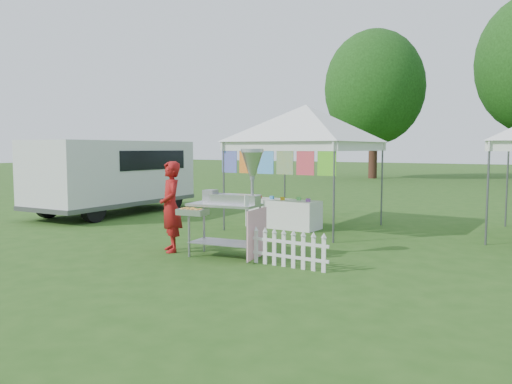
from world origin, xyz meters
The scene contains 8 objects.
ground centered at (0.00, 0.00, 0.00)m, with size 120.00×120.00×0.00m, color #264E16.
canopy_main centered at (0.00, 3.49, 2.99)m, with size 4.24×4.24×3.45m.
tree_left centered at (-6.00, 24.00, 5.83)m, with size 6.40×6.40×9.53m.
donut_cart centered at (0.57, -0.21, 1.14)m, with size 1.41×1.15×1.94m.
vendor centered at (-0.76, -0.42, 0.85)m, with size 0.62×0.41×1.71m, color maroon.
cargo_van centered at (-6.07, 2.88, 1.17)m, with size 2.49×5.35×2.17m.
picket_fence centered at (1.73, -0.30, 0.29)m, with size 1.44×0.05×0.56m.
display_table centered at (-0.46, 3.23, 0.34)m, with size 1.80×0.70×0.68m, color white.
Camera 1 is at (5.75, -7.27, 1.94)m, focal length 35.00 mm.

